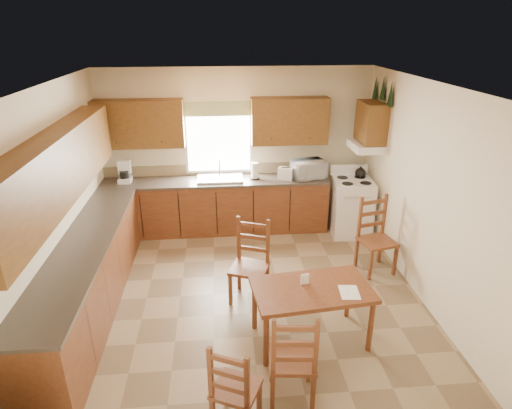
{
  "coord_description": "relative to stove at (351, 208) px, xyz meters",
  "views": [
    {
      "loc": [
        -0.32,
        -4.79,
        3.31
      ],
      "look_at": [
        0.15,
        0.3,
        1.15
      ],
      "focal_mm": 30.0,
      "sensor_mm": 36.0,
      "label": 1
    }
  ],
  "objects": [
    {
      "name": "floor",
      "position": [
        -1.88,
        -1.62,
        -0.47
      ],
      "size": [
        4.5,
        4.5,
        0.0
      ],
      "primitive_type": "plane",
      "color": "#856E4F",
      "rests_on": "ground"
    },
    {
      "name": "ceiling",
      "position": [
        -1.88,
        -1.62,
        2.23
      ],
      "size": [
        4.5,
        4.5,
        0.0
      ],
      "primitive_type": "plane",
      "color": "#9F6638",
      "rests_on": "floor"
    },
    {
      "name": "wall_left",
      "position": [
        -4.13,
        -1.62,
        0.88
      ],
      "size": [
        4.5,
        4.5,
        0.0
      ],
      "primitive_type": "plane",
      "color": "beige",
      "rests_on": "floor"
    },
    {
      "name": "wall_right",
      "position": [
        0.37,
        -1.62,
        0.88
      ],
      "size": [
        4.5,
        4.5,
        0.0
      ],
      "primitive_type": "plane",
      "color": "beige",
      "rests_on": "floor"
    },
    {
      "name": "wall_back",
      "position": [
        -1.88,
        0.63,
        0.88
      ],
      "size": [
        4.5,
        4.5,
        0.0
      ],
      "primitive_type": "plane",
      "color": "beige",
      "rests_on": "floor"
    },
    {
      "name": "wall_front",
      "position": [
        -1.88,
        -3.87,
        0.88
      ],
      "size": [
        4.5,
        4.5,
        0.0
      ],
      "primitive_type": "plane",
      "color": "beige",
      "rests_on": "floor"
    },
    {
      "name": "lower_cab_back",
      "position": [
        -2.25,
        0.33,
        -0.03
      ],
      "size": [
        3.75,
        0.6,
        0.88
      ],
      "primitive_type": "cube",
      "color": "brown",
      "rests_on": "floor"
    },
    {
      "name": "lower_cab_left",
      "position": [
        -3.83,
        -1.77,
        -0.03
      ],
      "size": [
        0.6,
        3.6,
        0.88
      ],
      "primitive_type": "cube",
      "color": "brown",
      "rests_on": "floor"
    },
    {
      "name": "counter_back",
      "position": [
        -2.25,
        0.33,
        0.43
      ],
      "size": [
        3.75,
        0.63,
        0.04
      ],
      "primitive_type": "cube",
      "color": "#433932",
      "rests_on": "lower_cab_back"
    },
    {
      "name": "counter_left",
      "position": [
        -3.83,
        -1.77,
        0.43
      ],
      "size": [
        0.63,
        3.6,
        0.04
      ],
      "primitive_type": "cube",
      "color": "#433932",
      "rests_on": "lower_cab_left"
    },
    {
      "name": "backsplash",
      "position": [
        -2.25,
        0.62,
        0.54
      ],
      "size": [
        3.75,
        0.01,
        0.18
      ],
      "primitive_type": "cube",
      "color": "#897656",
      "rests_on": "counter_back"
    },
    {
      "name": "upper_cab_back_left",
      "position": [
        -3.43,
        0.47,
        1.39
      ],
      "size": [
        1.41,
        0.33,
        0.75
      ],
      "primitive_type": "cube",
      "color": "brown",
      "rests_on": "wall_back"
    },
    {
      "name": "upper_cab_back_right",
      "position": [
        -1.02,
        0.47,
        1.39
      ],
      "size": [
        1.25,
        0.33,
        0.75
      ],
      "primitive_type": "cube",
      "color": "brown",
      "rests_on": "wall_back"
    },
    {
      "name": "upper_cab_left",
      "position": [
        -3.96,
        -1.77,
        1.39
      ],
      "size": [
        0.33,
        3.6,
        0.75
      ],
      "primitive_type": "cube",
      "color": "brown",
      "rests_on": "wall_left"
    },
    {
      "name": "upper_cab_stove",
      "position": [
        0.2,
        0.03,
        1.43
      ],
      "size": [
        0.33,
        0.62,
        0.62
      ],
      "primitive_type": "cube",
      "color": "brown",
      "rests_on": "wall_right"
    },
    {
      "name": "range_hood",
      "position": [
        0.15,
        0.03,
        1.05
      ],
      "size": [
        0.44,
        0.62,
        0.12
      ],
      "primitive_type": "cube",
      "color": "white",
      "rests_on": "wall_right"
    },
    {
      "name": "window_frame",
      "position": [
        -2.18,
        0.6,
        1.08
      ],
      "size": [
        1.13,
        0.02,
        1.18
      ],
      "primitive_type": "cube",
      "color": "white",
      "rests_on": "wall_back"
    },
    {
      "name": "window_pane",
      "position": [
        -2.18,
        0.6,
        1.08
      ],
      "size": [
        1.05,
        0.01,
        1.1
      ],
      "primitive_type": "cube",
      "color": "white",
      "rests_on": "wall_back"
    },
    {
      "name": "window_valance",
      "position": [
        -2.18,
        0.57,
        1.58
      ],
      "size": [
        1.19,
        0.01,
        0.24
      ],
      "primitive_type": "cube",
      "color": "#507639",
      "rests_on": "wall_back"
    },
    {
      "name": "sink_basin",
      "position": [
        -2.18,
        0.33,
        0.47
      ],
      "size": [
        0.75,
        0.45,
        0.04
      ],
      "primitive_type": "cube",
      "color": "silver",
      "rests_on": "counter_back"
    },
    {
      "name": "pine_decal_a",
      "position": [
        0.33,
        -0.29,
        1.91
      ],
      "size": [
        0.22,
        0.22,
        0.36
      ],
      "primitive_type": "cone",
      "color": "black",
      "rests_on": "wall_right"
    },
    {
      "name": "pine_decal_b",
      "position": [
        0.33,
        0.03,
        1.95
      ],
      "size": [
        0.22,
        0.22,
        0.36
      ],
      "primitive_type": "cone",
      "color": "black",
      "rests_on": "wall_right"
    },
    {
      "name": "pine_decal_c",
      "position": [
        0.33,
        0.35,
        1.91
      ],
      "size": [
        0.22,
        0.22,
        0.36
      ],
      "primitive_type": "cone",
      "color": "black",
      "rests_on": "wall_right"
    },
    {
      "name": "stove",
      "position": [
        0.0,
        0.0,
        0.0
      ],
      "size": [
        0.68,
        0.7,
        0.93
      ],
      "primitive_type": "cube",
      "rotation": [
        0.0,
        0.0,
        -0.08
      ],
      "color": "white",
      "rests_on": "floor"
    },
    {
      "name": "coffeemaker",
      "position": [
        -3.73,
        0.36,
        0.63
      ],
      "size": [
        0.29,
        0.31,
        0.35
      ],
      "primitive_type": "cube",
      "rotation": [
        0.0,
        0.0,
        0.43
      ],
      "color": "white",
      "rests_on": "counter_back"
    },
    {
      "name": "paper_towel",
      "position": [
        -1.6,
        0.32,
        0.59
      ],
      "size": [
        0.12,
        0.12,
        0.28
      ],
      "primitive_type": "cylinder",
      "rotation": [
        0.0,
        0.0,
        0.0
      ],
      "color": "white",
      "rests_on": "counter_back"
    },
    {
      "name": "toaster",
      "position": [
        -1.09,
        0.26,
        0.55
      ],
      "size": [
        0.29,
        0.24,
        0.2
      ],
      "primitive_type": "cube",
      "rotation": [
        0.0,
        0.0,
        -0.39
      ],
      "color": "white",
      "rests_on": "counter_back"
    },
    {
      "name": "microwave",
      "position": [
        -0.7,
        0.3,
        0.6
      ],
      "size": [
        0.57,
        0.47,
        0.3
      ],
      "primitive_type": "imported",
      "rotation": [
        0.0,
        0.0,
        0.25
      ],
      "color": "white",
      "rests_on": "counter_back"
    },
    {
      "name": "dining_table",
      "position": [
        -1.23,
        -2.58,
        -0.13
      ],
      "size": [
        1.34,
        0.86,
        0.68
      ],
      "primitive_type": "cube",
      "rotation": [
        0.0,
        0.0,
        0.11
      ],
      "color": "brown",
      "rests_on": "floor"
    },
    {
      "name": "chair_near_left",
      "position": [
        -2.12,
        -3.61,
        -0.01
      ],
      "size": [
        0.5,
        0.49,
        0.91
      ],
      "primitive_type": "cube",
      "rotation": [
        0.0,
        0.0,
        2.71
      ],
      "color": "brown",
      "rests_on": "floor"
    },
    {
      "name": "chair_near_right",
      "position": [
        -1.58,
        -3.36,
        0.04
      ],
      "size": [
        0.47,
        0.45,
        1.02
      ],
      "primitive_type": "cube",
      "rotation": [
        0.0,
        0.0,
        3.04
      ],
      "color": "brown",
      "rests_on": "floor"
    },
    {
      "name": "chair_far_left",
      "position": [
        -1.86,
        -1.76,
        0.07
      ],
      "size": [
        0.57,
        0.56,
        1.07
      ],
      "primitive_type": "cube",
      "rotation": [
        0.0,
        0.0,
        -0.36
      ],
      "color": "brown",
      "rests_on": "floor"
    },
    {
      "name": "chair_far_right",
      "position": [
        0.01,
        -1.22,
        0.08
      ],
      "size": [
        0.54,
        0.53,
        1.09
      ],
      "primitive_type": "cube",
      "rotation": [
        0.0,
        0.0,
        0.23
      ],
      "color": "brown",
      "rests_on": "floor"
    },
    {
      "name": "table_paper",
      "position": [
        -0.86,
        -2.7,
        0.22
      ],
      "size": [
        0.23,
        0.29,
        0.0
      ],
      "primitive_type": "cube",
      "rotation": [
        0.0,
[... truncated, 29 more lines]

